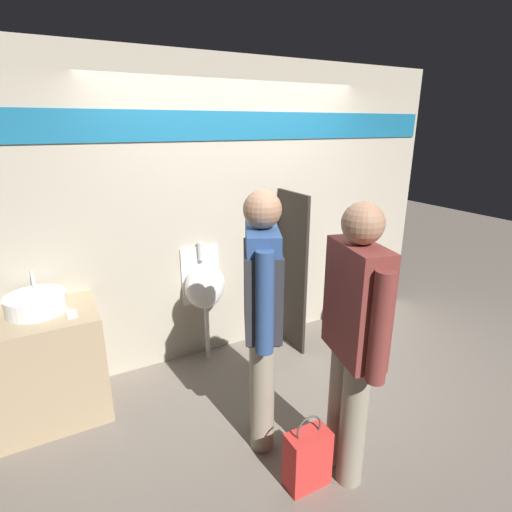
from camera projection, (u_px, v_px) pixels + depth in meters
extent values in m
plane|color=#70665B|center=(265.00, 370.00, 3.64)|extent=(16.00, 16.00, 0.00)
cube|color=#B2A893|center=(234.00, 213.00, 3.72)|extent=(4.50, 0.06, 2.70)
cube|color=#19668E|center=(235.00, 126.00, 3.45)|extent=(4.41, 0.01, 0.24)
cube|color=tan|center=(40.00, 368.00, 2.94)|extent=(0.88, 0.61, 0.85)
cylinder|color=white|center=(36.00, 303.00, 2.87)|extent=(0.41, 0.41, 0.13)
cylinder|color=silver|center=(33.00, 279.00, 2.95)|extent=(0.03, 0.03, 0.14)
cube|color=#B7B7BC|center=(72.00, 314.00, 2.83)|extent=(0.07, 0.14, 0.01)
cube|color=#28231E|center=(291.00, 272.00, 3.87)|extent=(0.03, 0.51, 1.55)
cylinder|color=silver|center=(207.00, 332.00, 3.76)|extent=(0.04, 0.04, 0.55)
ellipsoid|color=white|center=(205.00, 286.00, 3.61)|extent=(0.38, 0.24, 0.43)
cube|color=white|center=(200.00, 275.00, 3.69)|extent=(0.36, 0.02, 0.54)
cylinder|color=silver|center=(201.00, 251.00, 3.58)|extent=(0.06, 0.06, 0.16)
cylinder|color=white|center=(362.00, 312.00, 4.32)|extent=(0.41, 0.41, 0.40)
torus|color=white|center=(363.00, 294.00, 4.26)|extent=(0.42, 0.42, 0.04)
cube|color=white|center=(346.00, 270.00, 4.45)|extent=(0.37, 0.16, 0.38)
cylinder|color=silver|center=(349.00, 247.00, 4.34)|extent=(0.06, 0.06, 0.14)
cylinder|color=gray|center=(262.00, 393.00, 2.66)|extent=(0.16, 0.16, 0.86)
cylinder|color=gray|center=(261.00, 378.00, 2.82)|extent=(0.16, 0.16, 0.86)
cube|color=#2D4C84|center=(262.00, 281.00, 2.50)|extent=(0.37, 0.49, 0.68)
cube|color=#2D2D33|center=(262.00, 289.00, 2.52)|extent=(0.40, 0.52, 0.54)
cylinder|color=#2D4C84|center=(265.00, 303.00, 2.27)|extent=(0.11, 0.11, 0.63)
cylinder|color=#2D4C84|center=(260.00, 272.00, 2.76)|extent=(0.11, 0.11, 0.63)
sphere|color=#A87A5B|center=(262.00, 209.00, 2.36)|extent=(0.23, 0.23, 0.23)
cylinder|color=gray|center=(353.00, 423.00, 2.40)|extent=(0.16, 0.16, 0.85)
cylinder|color=gray|center=(341.00, 405.00, 2.55)|extent=(0.16, 0.16, 0.85)
cube|color=brown|center=(356.00, 302.00, 2.24)|extent=(0.29, 0.48, 0.67)
cylinder|color=brown|center=(380.00, 328.00, 2.01)|extent=(0.11, 0.11, 0.62)
cylinder|color=brown|center=(336.00, 290.00, 2.48)|extent=(0.11, 0.11, 0.62)
sphere|color=#A87A5B|center=(363.00, 223.00, 2.09)|extent=(0.23, 0.23, 0.23)
cube|color=red|center=(307.00, 459.00, 2.44)|extent=(0.27, 0.15, 0.38)
torus|color=#4C4742|center=(309.00, 429.00, 2.37)|extent=(0.18, 0.01, 0.18)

